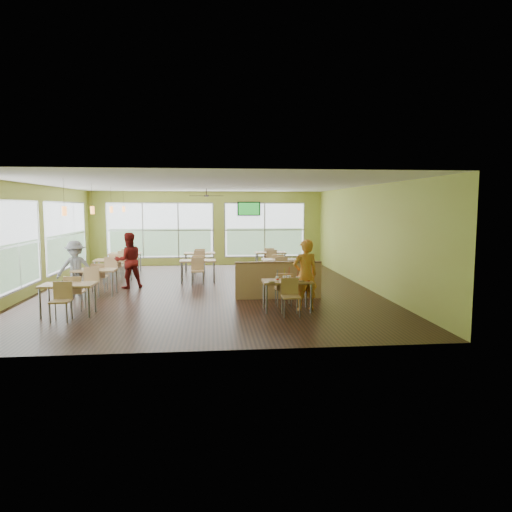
{
  "coord_description": "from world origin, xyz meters",
  "views": [
    {
      "loc": [
        0.16,
        -13.91,
        2.56
      ],
      "look_at": [
        1.4,
        -1.29,
        1.17
      ],
      "focal_mm": 32.0,
      "sensor_mm": 36.0,
      "label": 1
    }
  ],
  "objects_px": {
    "food_basket": "(306,278)",
    "main_table": "(287,285)",
    "half_wall_divider": "(278,280)",
    "man_plaid": "(305,275)"
  },
  "relations": [
    {
      "from": "main_table",
      "to": "food_basket",
      "type": "height_order",
      "value": "main_table"
    },
    {
      "from": "main_table",
      "to": "food_basket",
      "type": "relative_size",
      "value": 7.15
    },
    {
      "from": "main_table",
      "to": "man_plaid",
      "type": "relative_size",
      "value": 0.86
    },
    {
      "from": "man_plaid",
      "to": "food_basket",
      "type": "distance_m",
      "value": 0.16
    },
    {
      "from": "food_basket",
      "to": "main_table",
      "type": "bearing_deg",
      "value": -168.96
    },
    {
      "from": "food_basket",
      "to": "half_wall_divider",
      "type": "bearing_deg",
      "value": 109.44
    },
    {
      "from": "man_plaid",
      "to": "food_basket",
      "type": "bearing_deg",
      "value": -117.6
    },
    {
      "from": "half_wall_divider",
      "to": "man_plaid",
      "type": "bearing_deg",
      "value": -73.21
    },
    {
      "from": "half_wall_divider",
      "to": "man_plaid",
      "type": "relative_size",
      "value": 1.36
    },
    {
      "from": "main_table",
      "to": "man_plaid",
      "type": "xyz_separation_m",
      "value": [
        0.44,
        -0.02,
        0.25
      ]
    }
  ]
}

